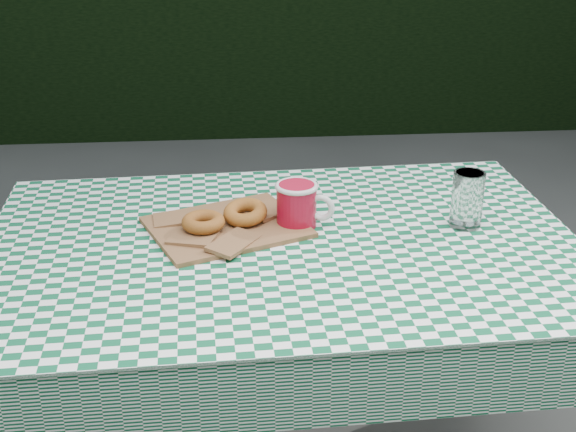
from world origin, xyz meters
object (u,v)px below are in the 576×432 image
object	(u,v)px
paper_bag	(227,226)
coffee_mug	(296,205)
table	(284,386)
drinking_glass	(467,199)

from	to	relation	value
paper_bag	coffee_mug	distance (m)	0.16
table	coffee_mug	size ratio (longest dim) A/B	7.08
coffee_mug	drinking_glass	distance (m)	0.38
table	paper_bag	xyz separation A→B (m)	(-0.12, 0.07, 0.39)
paper_bag	drinking_glass	xyz separation A→B (m)	(0.54, -0.02, 0.06)
table	drinking_glass	bearing A→B (deg)	4.40
table	paper_bag	bearing A→B (deg)	146.87
paper_bag	coffee_mug	xyz separation A→B (m)	(0.16, 0.01, 0.04)
coffee_mug	table	bearing A→B (deg)	-94.92
drinking_glass	paper_bag	bearing A→B (deg)	177.45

